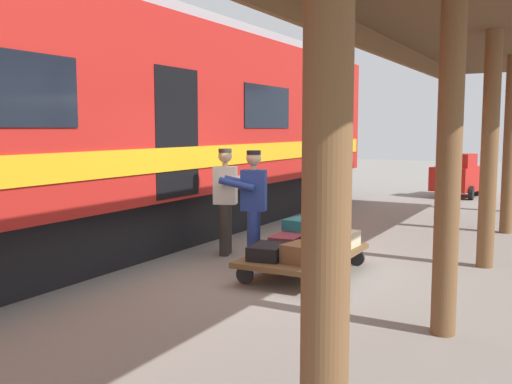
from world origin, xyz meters
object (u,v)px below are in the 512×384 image
luggage_cart (304,255)px  porter_in_overalls (252,203)px  suitcase_slate_roller (322,245)px  baggage_tug (458,176)px  train_car (105,126)px  suitcase_red_plastic (303,236)px  suitcase_teal_softside (304,224)px  suitcase_burgundy_valise (287,243)px  suitcase_black_hardshell (268,251)px  porter_by_door (227,197)px  suitcase_cream_canvas (337,239)px  suitcase_brown_leather (306,254)px

luggage_cart → porter_in_overalls: (0.89, -0.12, 0.66)m
suitcase_slate_roller → baggage_tug: size_ratio=0.23×
train_car → luggage_cart: 4.10m
suitcase_slate_roller → porter_in_overalls: 1.26m
train_car → suitcase_red_plastic: (-3.42, -0.49, -1.64)m
suitcase_red_plastic → baggage_tug: size_ratio=0.28×
train_car → suitcase_teal_softside: train_car is taller
suitcase_slate_roller → suitcase_burgundy_valise: size_ratio=0.85×
suitcase_slate_roller → suitcase_black_hardshell: bearing=46.7°
suitcase_red_plastic → porter_in_overalls: bearing=35.8°
suitcase_teal_softside → baggage_tug: bearing=-93.3°
porter_in_overalls → porter_by_door: size_ratio=1.00×
suitcase_cream_canvas → baggage_tug: size_ratio=0.31×
porter_by_door → suitcase_brown_leather: bearing=148.7°
suitcase_teal_softside → porter_by_door: (1.36, -0.04, 0.32)m
suitcase_cream_canvas → suitcase_slate_roller: bearing=90.0°
porter_in_overalls → suitcase_brown_leather: bearing=149.1°
suitcase_teal_softside → train_car: bearing=7.5°
suitcase_cream_canvas → suitcase_brown_leather: 1.14m
baggage_tug → train_car: bearing=69.1°
suitcase_brown_leather → suitcase_teal_softside: bearing=-64.8°
suitcase_slate_roller → porter_by_door: size_ratio=0.26×
train_car → suitcase_cream_canvas: (-3.96, -0.49, -1.64)m
suitcase_burgundy_valise → suitcase_slate_roller: bearing=-180.0°
luggage_cart → suitcase_cream_canvas: suitcase_cream_canvas is taller
suitcase_brown_leather → suitcase_teal_softside: (0.52, -1.11, 0.18)m
luggage_cart → suitcase_red_plastic: suitcase_red_plastic is taller
suitcase_black_hardshell → suitcase_burgundy_valise: suitcase_burgundy_valise is taller
train_car → suitcase_black_hardshell: (-3.42, 0.65, -1.66)m
suitcase_teal_softside → porter_by_door: porter_by_door is taller
suitcase_red_plastic → porter_in_overalls: (0.62, 0.45, 0.51)m
suitcase_brown_leather → porter_in_overalls: bearing=-30.9°
porter_by_door → porter_in_overalls: bearing=147.9°
suitcase_red_plastic → suitcase_black_hardshell: 1.14m
suitcase_red_plastic → suitcase_brown_leather: (-0.54, 1.14, 0.01)m
suitcase_teal_softside → porter_by_door: bearing=-1.5°
suitcase_black_hardshell → porter_by_door: bearing=-40.5°
baggage_tug → suitcase_brown_leather: bearing=89.7°
suitcase_black_hardshell → porter_in_overalls: (0.62, -0.69, 0.52)m
suitcase_teal_softside → porter_in_overalls: size_ratio=0.31×
luggage_cart → suitcase_slate_roller: size_ratio=4.70×
luggage_cart → baggage_tug: (-0.32, -10.56, 0.36)m
suitcase_slate_roller → suitcase_black_hardshell: (0.54, 0.57, -0.03)m
porter_in_overalls → suitcase_black_hardshell: bearing=131.9°
porter_by_door → suitcase_teal_softside: bearing=178.5°
luggage_cart → porter_in_overalls: 1.11m
suitcase_black_hardshell → suitcase_burgundy_valise: bearing=-90.0°
suitcase_slate_roller → porter_by_door: porter_by_door is taller
suitcase_red_plastic → train_car: bearing=8.1°
luggage_cart → suitcase_slate_roller: (-0.27, -0.00, 0.17)m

